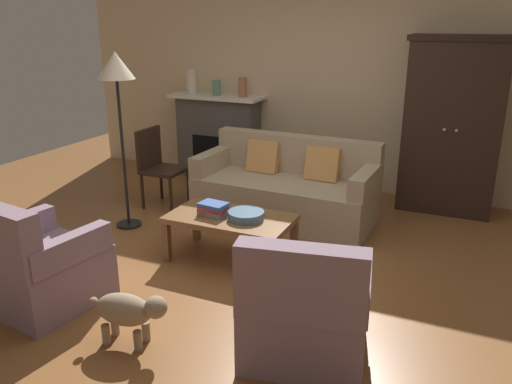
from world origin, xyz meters
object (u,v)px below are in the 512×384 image
object	(u,v)px
mantel_vase_terracotta	(243,87)
fruit_bowl	(246,215)
armchair_near_left	(38,267)
couch	(286,189)
book_stack	(213,209)
mantel_vase_cream	(191,81)
armoire	(452,126)
side_chair_wooden	(158,162)
fireplace	(219,136)
armchair_near_right	(306,311)
coffee_table	(230,222)
dog	(128,311)
mantel_vase_jade	(217,88)
floor_lamp	(116,77)

from	to	relation	value
mantel_vase_terracotta	fruit_bowl	bearing A→B (deg)	-63.99
armchair_near_left	fruit_bowl	bearing A→B (deg)	48.39
couch	book_stack	size ratio (longest dim) A/B	7.49
book_stack	mantel_vase_cream	xyz separation A→B (m)	(-1.55, 2.27, 0.80)
armoire	side_chair_wooden	xyz separation A→B (m)	(-3.05, -1.22, -0.45)
fireplace	armchair_near_right	world-z (taller)	fireplace
coffee_table	book_stack	world-z (taller)	book_stack
armchair_near_left	dog	size ratio (longest dim) A/B	1.54
mantel_vase_terracotta	armchair_near_right	bearing A→B (deg)	-58.66
book_stack	mantel_vase_terracotta	xyz separation A→B (m)	(-0.79, 2.27, 0.77)
armoire	couch	xyz separation A→B (m)	(-1.56, -0.98, -0.65)
armchair_near_left	armchair_near_right	xyz separation A→B (m)	(2.04, 0.23, 0.00)
coffee_table	side_chair_wooden	bearing A→B (deg)	145.99
mantel_vase_jade	floor_lamp	world-z (taller)	floor_lamp
couch	side_chair_wooden	bearing A→B (deg)	-170.86
book_stack	side_chair_wooden	size ratio (longest dim) A/B	0.29
coffee_table	floor_lamp	size ratio (longest dim) A/B	0.62
couch	book_stack	world-z (taller)	couch
side_chair_wooden	floor_lamp	size ratio (longest dim) A/B	0.50
mantel_vase_cream	side_chair_wooden	distance (m)	1.52
armoire	mantel_vase_jade	size ratio (longest dim) A/B	9.84
fireplace	dog	size ratio (longest dim) A/B	2.20
coffee_table	book_stack	bearing A→B (deg)	-166.73
armoire	mantel_vase_jade	world-z (taller)	armoire
fruit_bowl	mantel_vase_jade	xyz separation A→B (m)	(-1.47, 2.24, 0.76)
fireplace	dog	world-z (taller)	fireplace
fireplace	fruit_bowl	xyz separation A→B (m)	(1.47, -2.26, -0.11)
fruit_bowl	armchair_near_right	bearing A→B (deg)	-49.01
coffee_table	dog	distance (m)	1.42
mantel_vase_jade	mantel_vase_terracotta	bearing A→B (deg)	0.00
fireplace	side_chair_wooden	xyz separation A→B (m)	(-0.10, -1.30, -0.06)
coffee_table	armchair_near_left	world-z (taller)	armchair_near_left
dog	side_chair_wooden	bearing A→B (deg)	120.06
side_chair_wooden	dog	distance (m)	2.75
armoire	dog	bearing A→B (deg)	-115.05
couch	mantel_vase_cream	size ratio (longest dim) A/B	6.11
mantel_vase_cream	mantel_vase_terracotta	size ratio (longest dim) A/B	1.29
coffee_table	side_chair_wooden	world-z (taller)	side_chair_wooden
book_stack	mantel_vase_jade	world-z (taller)	mantel_vase_jade
armchair_near_right	dog	distance (m)	1.17
couch	fruit_bowl	world-z (taller)	couch
couch	dog	size ratio (longest dim) A/B	3.41
mantel_vase_terracotta	armchair_near_right	distance (m)	3.96
fruit_bowl	book_stack	distance (m)	0.31
armchair_near_left	floor_lamp	size ratio (longest dim) A/B	0.49
mantel_vase_terracotta	couch	bearing A→B (deg)	-45.76
fireplace	armoire	xyz separation A→B (m)	(2.95, -0.08, 0.40)
fireplace	armchair_near_left	distance (m)	3.56
armchair_near_right	floor_lamp	world-z (taller)	floor_lamp
fireplace	book_stack	size ratio (longest dim) A/B	4.84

